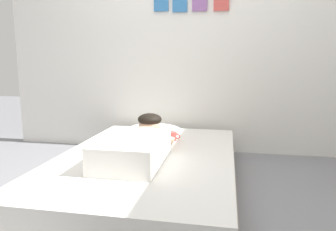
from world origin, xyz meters
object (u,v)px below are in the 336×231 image
object	(u,v)px
bed	(148,171)
person_lying	(138,143)
pillow	(154,129)
coffee_cup	(172,136)
cell_phone	(159,155)

from	to	relation	value
bed	person_lying	xyz separation A→B (m)	(-0.05, -0.10, 0.24)
bed	person_lying	size ratio (longest dim) A/B	2.20
pillow	person_lying	size ratio (longest dim) A/B	0.57
person_lying	coffee_cup	distance (m)	0.58
pillow	coffee_cup	distance (m)	0.26
bed	coffee_cup	bearing A→B (deg)	77.45
person_lying	cell_phone	bearing A→B (deg)	28.81
pillow	cell_phone	world-z (taller)	pillow
pillow	cell_phone	size ratio (longest dim) A/B	3.71
bed	coffee_cup	xyz separation A→B (m)	(0.10, 0.46, 0.17)
pillow	cell_phone	xyz separation A→B (m)	(0.19, -0.65, -0.05)
cell_phone	person_lying	bearing A→B (deg)	-151.19
pillow	coffee_cup	size ratio (longest dim) A/B	4.16
pillow	person_lying	world-z (taller)	person_lying
pillow	cell_phone	bearing A→B (deg)	-73.90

